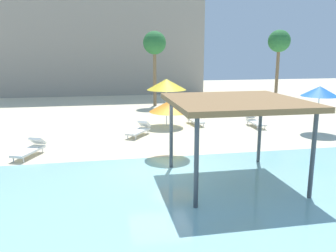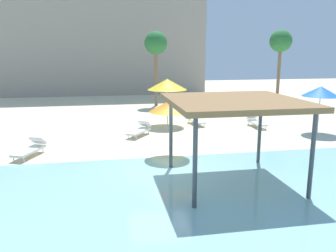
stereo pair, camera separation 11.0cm
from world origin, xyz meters
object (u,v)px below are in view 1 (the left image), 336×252
at_px(shade_pavilion, 235,104).
at_px(beach_umbrella_orange_3, 171,106).
at_px(palm_tree_1, 279,43).
at_px(lounge_chair_0, 255,121).
at_px(lounge_chair_3, 195,119).
at_px(lounge_chair_4, 30,149).
at_px(lounge_chair_5, 139,130).
at_px(beach_umbrella_yellow_0, 166,84).
at_px(palm_tree_0, 155,45).
at_px(beach_umbrella_blue_1, 320,91).

distance_m(shade_pavilion, beach_umbrella_orange_3, 3.84).
height_order(beach_umbrella_orange_3, palm_tree_1, palm_tree_1).
xyz_separation_m(lounge_chair_0, lounge_chair_3, (-3.48, 1.33, 0.00)).
bearing_deg(lounge_chair_0, palm_tree_1, 146.58).
bearing_deg(lounge_chair_4, lounge_chair_0, 130.41).
relative_size(shade_pavilion, lounge_chair_3, 2.26).
bearing_deg(lounge_chair_5, shade_pavilion, 52.33).
distance_m(shade_pavilion, lounge_chair_4, 9.24).
distance_m(beach_umbrella_yellow_0, lounge_chair_3, 2.85).
relative_size(beach_umbrella_orange_3, lounge_chair_5, 1.32).
relative_size(lounge_chair_3, lounge_chair_5, 1.02).
bearing_deg(shade_pavilion, lounge_chair_3, 82.65).
bearing_deg(lounge_chair_5, palm_tree_0, -159.27).
xyz_separation_m(beach_umbrella_yellow_0, palm_tree_1, (11.24, 7.40, 2.68)).
height_order(lounge_chair_4, lounge_chair_5, same).
height_order(lounge_chair_5, palm_tree_0, palm_tree_0).
height_order(beach_umbrella_blue_1, lounge_chair_5, beach_umbrella_blue_1).
bearing_deg(shade_pavilion, beach_umbrella_blue_1, 40.32).
height_order(beach_umbrella_yellow_0, lounge_chair_4, beach_umbrella_yellow_0).
xyz_separation_m(beach_umbrella_yellow_0, palm_tree_0, (0.48, 7.96, 2.51)).
bearing_deg(lounge_chair_0, lounge_chair_4, -71.80).
bearing_deg(lounge_chair_5, palm_tree_1, 160.76).
xyz_separation_m(lounge_chair_3, lounge_chair_4, (-8.91, -5.26, 0.00)).
xyz_separation_m(lounge_chair_4, palm_tree_0, (7.60, 13.34, 4.72)).
bearing_deg(beach_umbrella_yellow_0, lounge_chair_3, -3.88).
height_order(shade_pavilion, lounge_chair_5, shade_pavilion).
xyz_separation_m(shade_pavilion, palm_tree_1, (10.71, 17.38, 2.44)).
bearing_deg(lounge_chair_4, lounge_chair_3, 143.35).
bearing_deg(lounge_chair_4, palm_tree_0, 173.12).
height_order(lounge_chair_0, lounge_chair_5, same).
height_order(shade_pavilion, beach_umbrella_blue_1, shade_pavilion).
distance_m(lounge_chair_5, palm_tree_0, 11.71).
relative_size(lounge_chair_0, palm_tree_1, 0.30).
bearing_deg(lounge_chair_0, beach_umbrella_yellow_0, -104.81).
height_order(beach_umbrella_orange_3, palm_tree_0, palm_tree_0).
xyz_separation_m(beach_umbrella_blue_1, lounge_chair_5, (-9.98, 1.15, -2.02)).
relative_size(beach_umbrella_blue_1, beach_umbrella_orange_3, 1.05).
xyz_separation_m(beach_umbrella_yellow_0, lounge_chair_5, (-1.97, -2.48, -2.21)).
bearing_deg(palm_tree_0, beach_umbrella_blue_1, -56.96).
distance_m(lounge_chair_3, palm_tree_0, 9.45).
height_order(beach_umbrella_blue_1, palm_tree_1, palm_tree_1).
relative_size(beach_umbrella_yellow_0, beach_umbrella_blue_1, 1.09).
bearing_deg(shade_pavilion, beach_umbrella_yellow_0, 93.00).
bearing_deg(lounge_chair_0, lounge_chair_3, -110.35).
bearing_deg(palm_tree_1, lounge_chair_0, -123.98).
bearing_deg(lounge_chair_0, beach_umbrella_orange_3, -50.56).
relative_size(lounge_chair_3, palm_tree_1, 0.31).
distance_m(beach_umbrella_yellow_0, palm_tree_1, 13.72).
distance_m(beach_umbrella_orange_3, palm_tree_0, 14.80).
xyz_separation_m(beach_umbrella_orange_3, lounge_chair_5, (-0.97, 4.02, -1.92)).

